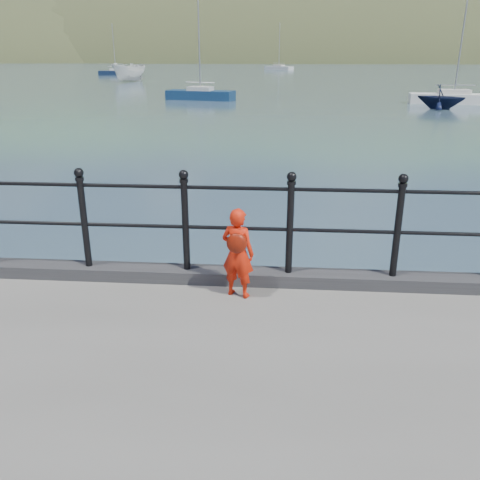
# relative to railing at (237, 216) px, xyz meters

# --- Properties ---
(ground) EXTENTS (600.00, 600.00, 0.00)m
(ground) POSITION_rel_railing_xyz_m (-0.00, 0.15, -1.82)
(ground) COLOR #2D4251
(ground) RESTS_ON ground
(kerb) EXTENTS (60.00, 0.30, 0.15)m
(kerb) POSITION_rel_railing_xyz_m (-0.00, -0.00, -0.75)
(kerb) COLOR #28282B
(kerb) RESTS_ON quay
(railing) EXTENTS (18.11, 0.11, 1.20)m
(railing) POSITION_rel_railing_xyz_m (0.00, 0.00, 0.00)
(railing) COLOR black
(railing) RESTS_ON kerb
(far_shore) EXTENTS (830.00, 200.00, 156.00)m
(far_shore) POSITION_rel_railing_xyz_m (38.34, 239.56, -24.39)
(far_shore) COLOR #333A21
(far_shore) RESTS_ON ground
(child) EXTENTS (0.43, 0.36, 1.02)m
(child) POSITION_rel_railing_xyz_m (0.04, -0.36, -0.30)
(child) COLOR red
(child) RESTS_ON quay
(launch_white) EXTENTS (4.19, 6.23, 2.25)m
(launch_white) POSITION_rel_railing_xyz_m (-18.32, 58.56, -0.70)
(launch_white) COLOR white
(launch_white) RESTS_ON ground
(launch_navy) EXTENTS (3.78, 3.60, 1.56)m
(launch_navy) POSITION_rel_railing_xyz_m (10.78, 29.66, -1.05)
(launch_navy) COLOR black
(launch_navy) RESTS_ON ground
(sailboat_deep) EXTENTS (5.93, 5.03, 8.94)m
(sailboat_deep) POSITION_rel_railing_xyz_m (-0.41, 101.87, -1.48)
(sailboat_deep) COLOR silver
(sailboat_deep) RESTS_ON ground
(sailboat_left) EXTENTS (5.58, 3.11, 7.68)m
(sailboat_left) POSITION_rel_railing_xyz_m (-25.63, 76.20, -1.48)
(sailboat_left) COLOR black
(sailboat_left) RESTS_ON ground
(sailboat_port) EXTENTS (5.51, 2.84, 7.74)m
(sailboat_port) POSITION_rel_railing_xyz_m (-5.89, 35.06, -1.48)
(sailboat_port) COLOR navy
(sailboat_port) RESTS_ON ground
(sailboat_near) EXTENTS (6.23, 2.42, 8.37)m
(sailboat_near) POSITION_rel_railing_xyz_m (12.75, 33.37, -1.48)
(sailboat_near) COLOR silver
(sailboat_near) RESTS_ON ground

